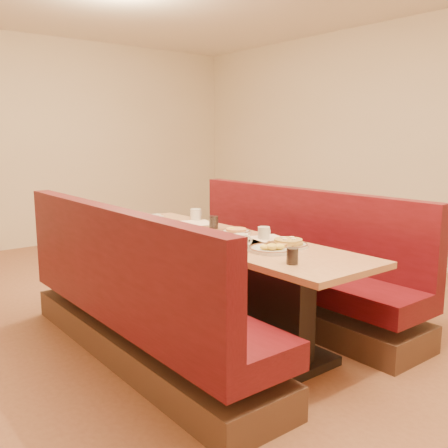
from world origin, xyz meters
TOP-DOWN VIEW (x-y plane):
  - ground at (0.00, 0.00)m, footprint 8.00×8.00m
  - room_envelope at (0.00, 0.00)m, footprint 6.04×8.04m
  - diner_table at (0.00, 0.00)m, footprint 0.70×2.50m
  - booth_left at (-0.73, 0.00)m, footprint 0.55×2.50m
  - booth_right at (0.73, 0.00)m, footprint 0.55×2.50m
  - placemat_near_left at (-0.12, -0.36)m, footprint 0.46×0.38m
  - placemat_near_right at (0.12, -0.29)m, footprint 0.48×0.40m
  - placemat_far_left at (-0.12, 0.20)m, footprint 0.47×0.38m
  - placemat_far_right at (0.12, 0.61)m, footprint 0.47×0.41m
  - pancake_plate at (0.15, -0.55)m, footprint 0.27×0.27m
  - eggs_plate at (-0.03, -0.58)m, footprint 0.31×0.31m
  - extra_plate_mid at (0.18, 0.04)m, footprint 0.23×0.23m
  - extra_plate_far at (-0.08, 1.10)m, footprint 0.25×0.25m
  - coffee_mug_a at (0.18, -0.27)m, footprint 0.12×0.09m
  - coffee_mug_b at (-0.15, -0.42)m, footprint 0.14×0.10m
  - coffee_mug_c at (0.28, 0.72)m, footprint 0.13×0.09m
  - coffee_mug_d at (-0.12, 0.73)m, footprint 0.12×0.08m
  - soda_tumbler_near at (-0.17, -0.90)m, footprint 0.07×0.07m
  - soda_tumbler_mid at (0.16, 0.31)m, footprint 0.07×0.07m

SIDE VIEW (x-z plane):
  - ground at x=0.00m, z-range 0.00..0.00m
  - booth_left at x=-0.73m, z-range -0.16..0.89m
  - booth_right at x=0.73m, z-range -0.16..0.89m
  - diner_table at x=0.00m, z-range 0.00..0.75m
  - placemat_near_left at x=-0.12m, z-range 0.75..0.76m
  - placemat_near_right at x=0.12m, z-range 0.75..0.76m
  - placemat_far_left at x=-0.12m, z-range 0.75..0.76m
  - placemat_far_right at x=0.12m, z-range 0.75..0.76m
  - extra_plate_mid at x=0.18m, z-range 0.74..0.79m
  - extra_plate_far at x=-0.08m, z-range 0.74..0.79m
  - eggs_plate at x=-0.03m, z-range 0.74..0.80m
  - pancake_plate at x=0.15m, z-range 0.74..0.80m
  - coffee_mug_d at x=-0.12m, z-range 0.75..0.84m
  - soda_tumbler_near at x=-0.17m, z-range 0.75..0.85m
  - coffee_mug_a at x=0.18m, z-range 0.75..0.84m
  - soda_tumbler_mid at x=0.16m, z-range 0.75..0.85m
  - coffee_mug_c at x=0.28m, z-range 0.75..0.85m
  - coffee_mug_b at x=-0.15m, z-range 0.75..0.85m
  - room_envelope at x=0.00m, z-range 0.52..3.34m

